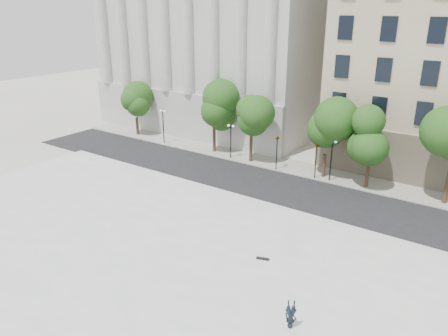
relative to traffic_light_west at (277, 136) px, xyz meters
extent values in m
plane|color=beige|center=(0.80, -22.30, -3.73)|extent=(160.00, 160.00, 0.00)
cube|color=silver|center=(0.80, -19.30, -3.50)|extent=(44.00, 22.00, 0.45)
cube|color=black|center=(0.80, -4.30, -3.72)|extent=(60.00, 8.00, 0.02)
cube|color=#9E9B91|center=(0.80, 1.70, -3.67)|extent=(60.00, 4.00, 0.12)
cube|color=#BABAB5|center=(-16.20, 16.70, 8.77)|extent=(30.00, 26.00, 25.00)
cylinder|color=black|center=(0.00, 0.00, -1.98)|extent=(0.10, 0.10, 3.50)
imported|color=black|center=(0.00, 0.00, 0.14)|extent=(0.61, 1.84, 0.73)
cylinder|color=black|center=(4.36, 0.00, -1.98)|extent=(0.10, 0.10, 3.50)
imported|color=black|center=(4.36, 0.00, 0.13)|extent=(1.00, 1.77, 0.71)
imported|color=black|center=(12.34, -21.18, -3.05)|extent=(1.32, 1.73, 0.45)
cube|color=black|center=(7.87, -16.33, -3.23)|extent=(0.89, 0.49, 0.09)
cylinder|color=#382619|center=(-21.56, 1.19, -2.52)|extent=(0.36, 0.36, 2.41)
sphere|color=#1C4915|center=(-21.56, 1.19, 0.75)|extent=(3.53, 3.53, 3.53)
cylinder|color=#382619|center=(-8.87, 1.15, -2.19)|extent=(0.36, 0.36, 3.07)
sphere|color=#1C4915|center=(-8.87, 1.15, 1.98)|extent=(3.75, 3.75, 3.75)
cylinder|color=#382619|center=(-3.55, 0.70, -2.22)|extent=(0.36, 0.36, 3.01)
sphere|color=#1C4915|center=(-3.55, 0.70, 1.87)|extent=(3.71, 3.71, 3.71)
cylinder|color=#382619|center=(4.86, 0.93, -2.50)|extent=(0.36, 0.36, 2.45)
sphere|color=#1C4915|center=(4.86, 0.93, 0.81)|extent=(3.70, 3.70, 3.70)
cylinder|color=#382619|center=(9.28, 0.74, -2.24)|extent=(0.36, 0.36, 2.98)
sphere|color=#1C4915|center=(9.28, 0.74, 1.81)|extent=(3.62, 3.62, 3.62)
cylinder|color=#382619|center=(16.03, 1.05, -2.23)|extent=(0.36, 0.36, 3.00)
cylinder|color=black|center=(-16.05, 0.30, -1.70)|extent=(0.12, 0.12, 4.05)
cube|color=black|center=(-16.05, 0.30, 0.33)|extent=(0.60, 0.06, 0.06)
sphere|color=white|center=(-16.35, 0.30, 0.43)|extent=(0.28, 0.28, 0.28)
sphere|color=white|center=(-15.75, 0.30, 0.43)|extent=(0.28, 0.28, 0.28)
cylinder|color=black|center=(-5.96, 0.30, -1.86)|extent=(0.12, 0.12, 3.74)
cube|color=black|center=(-5.96, 0.30, 0.01)|extent=(0.60, 0.06, 0.06)
sphere|color=white|center=(-6.26, 0.30, 0.11)|extent=(0.28, 0.28, 0.28)
sphere|color=white|center=(-5.66, 0.30, 0.11)|extent=(0.28, 0.28, 0.28)
cylinder|color=black|center=(5.79, 0.30, -1.71)|extent=(0.12, 0.12, 4.04)
cube|color=black|center=(5.79, 0.30, 0.31)|extent=(0.60, 0.06, 0.06)
sphere|color=white|center=(5.49, 0.30, 0.41)|extent=(0.28, 0.28, 0.28)
sphere|color=white|center=(6.09, 0.30, 0.41)|extent=(0.28, 0.28, 0.28)
camera|label=1|loc=(20.09, -38.35, 12.58)|focal=35.00mm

